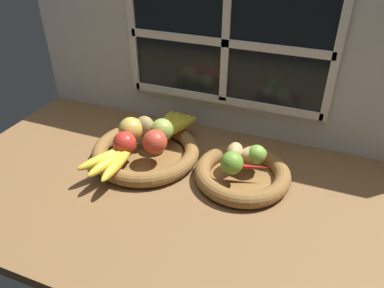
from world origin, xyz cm
name	(u,v)px	position (x,y,z in cm)	size (l,w,h in cm)	color
ground_plane	(192,180)	(0.00, 0.00, -1.50)	(140.00, 90.00, 3.00)	brown
back_wall	(227,51)	(0.00, 29.77, 27.88)	(140.00, 4.60, 55.00)	silver
fruit_bowl_left	(146,152)	(-16.75, 3.60, 2.11)	(33.05, 33.05, 4.57)	brown
fruit_bowl_right	(242,174)	(13.80, 3.60, 2.12)	(27.14, 27.14, 4.57)	brown
apple_red_front	(125,143)	(-20.14, -2.35, 8.01)	(6.89, 6.89, 6.89)	red
apple_golden_left	(131,129)	(-21.96, 4.66, 8.38)	(7.62, 7.62, 7.62)	gold
apple_red_right	(155,142)	(-12.10, 1.24, 8.19)	(7.26, 7.26, 7.26)	#CC422D
apple_green_back	(162,130)	(-13.25, 8.42, 8.08)	(7.02, 7.02, 7.02)	#99B74C
pear_brown	(145,127)	(-18.87, 7.90, 8.17)	(6.38, 5.53, 7.21)	olive
banana_bunch_front	(112,160)	(-20.64, -8.60, 6.10)	(11.92, 18.79, 3.08)	yellow
banana_bunch_back	(172,125)	(-12.97, 15.00, 6.26)	(12.47, 18.22, 3.39)	gold
potato_oblong	(235,152)	(10.50, 6.16, 7.16)	(6.85, 4.60, 5.20)	tan
potato_back	(254,154)	(15.64, 7.63, 6.83)	(7.70, 5.00, 4.53)	tan
lime_near	(232,163)	(11.43, 0.04, 7.73)	(6.34, 6.34, 6.34)	#6B9E33
lime_far	(257,154)	(16.57, 7.15, 7.27)	(5.42, 5.42, 5.42)	#7AAD3D
chili_pepper	(246,167)	(14.86, 2.59, 5.67)	(2.22, 2.22, 13.52)	red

